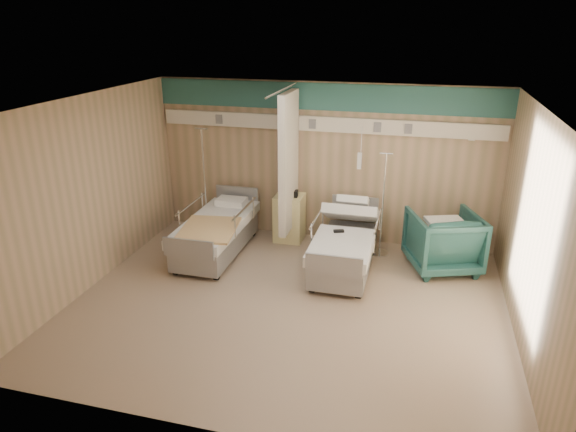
{
  "coord_description": "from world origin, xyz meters",
  "views": [
    {
      "loc": [
        1.6,
        -6.12,
        3.8
      ],
      "look_at": [
        -0.16,
        0.6,
        1.1
      ],
      "focal_mm": 32.0,
      "sensor_mm": 36.0,
      "label": 1
    }
  ],
  "objects_px": {
    "bed_left": "(216,237)",
    "iv_stand_right": "(381,234)",
    "bed_right": "(345,251)",
    "bedside_cabinet": "(289,218)",
    "visitor_armchair": "(443,241)",
    "iv_stand_left": "(207,214)"
  },
  "relations": [
    {
      "from": "bed_left",
      "to": "iv_stand_left",
      "type": "relative_size",
      "value": 1.08
    },
    {
      "from": "visitor_armchair",
      "to": "bed_left",
      "type": "bearing_deg",
      "value": -14.19
    },
    {
      "from": "bed_right",
      "to": "bed_left",
      "type": "bearing_deg",
      "value": 180.0
    },
    {
      "from": "iv_stand_right",
      "to": "iv_stand_left",
      "type": "relative_size",
      "value": 0.88
    },
    {
      "from": "visitor_armchair",
      "to": "iv_stand_right",
      "type": "xyz_separation_m",
      "value": [
        -1.0,
        0.3,
        -0.11
      ]
    },
    {
      "from": "bed_left",
      "to": "iv_stand_right",
      "type": "xyz_separation_m",
      "value": [
        2.7,
        0.7,
        0.05
      ]
    },
    {
      "from": "bedside_cabinet",
      "to": "iv_stand_left",
      "type": "xyz_separation_m",
      "value": [
        -1.53,
        -0.18,
        -0.01
      ]
    },
    {
      "from": "bed_left",
      "to": "iv_stand_left",
      "type": "distance_m",
      "value": 0.87
    },
    {
      "from": "bedside_cabinet",
      "to": "visitor_armchair",
      "type": "distance_m",
      "value": 2.7
    },
    {
      "from": "bedside_cabinet",
      "to": "iv_stand_right",
      "type": "bearing_deg",
      "value": -6.75
    },
    {
      "from": "bed_left",
      "to": "iv_stand_right",
      "type": "distance_m",
      "value": 2.79
    },
    {
      "from": "bed_right",
      "to": "bed_left",
      "type": "relative_size",
      "value": 1.0
    },
    {
      "from": "bed_left",
      "to": "bedside_cabinet",
      "type": "relative_size",
      "value": 2.54
    },
    {
      "from": "bedside_cabinet",
      "to": "iv_stand_right",
      "type": "xyz_separation_m",
      "value": [
        1.65,
        -0.2,
        -0.06
      ]
    },
    {
      "from": "visitor_armchair",
      "to": "iv_stand_right",
      "type": "distance_m",
      "value": 1.05
    },
    {
      "from": "visitor_armchair",
      "to": "iv_stand_right",
      "type": "height_order",
      "value": "iv_stand_right"
    },
    {
      "from": "bed_right",
      "to": "bedside_cabinet",
      "type": "relative_size",
      "value": 2.54
    },
    {
      "from": "bedside_cabinet",
      "to": "visitor_armchair",
      "type": "relative_size",
      "value": 0.81
    },
    {
      "from": "bed_right",
      "to": "visitor_armchair",
      "type": "bearing_deg",
      "value": 15.19
    },
    {
      "from": "iv_stand_right",
      "to": "iv_stand_left",
      "type": "bearing_deg",
      "value": 179.77
    },
    {
      "from": "bed_right",
      "to": "bed_left",
      "type": "height_order",
      "value": "same"
    },
    {
      "from": "bedside_cabinet",
      "to": "iv_stand_right",
      "type": "distance_m",
      "value": 1.66
    }
  ]
}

